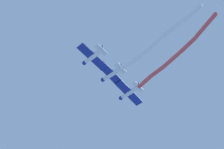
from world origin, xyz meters
TOP-DOWN VIEW (x-y plane):
  - airplane_lead at (7.43, 7.31)m, footprint 6.60×5.85m
  - smoke_trail_lead at (14.63, -3.16)m, footprint 11.22×18.26m
  - airplane_left_wing at (2.99, 3.81)m, footprint 6.52×5.89m
  - smoke_trail_left_wing at (10.67, -5.35)m, footprint 12.64×15.34m
  - airplane_right_wing at (-1.44, 0.32)m, footprint 6.71×5.78m

SIDE VIEW (x-z plane):
  - airplane_lead at x=7.43m, z-range 75.62..77.42m
  - airplane_right_wing at x=-1.44m, z-range 75.62..77.42m
  - airplane_left_wing at x=2.99m, z-range 75.92..77.72m
  - smoke_trail_lead at x=14.63m, z-range 76.11..79.51m
  - smoke_trail_left_wing at x=10.67m, z-range 76.14..80.33m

